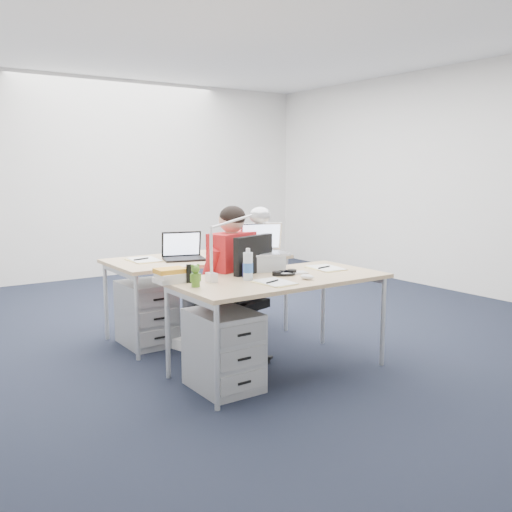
{
  "coord_description": "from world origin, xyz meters",
  "views": [
    {
      "loc": [
        -3.12,
        -4.43,
        1.51
      ],
      "look_at": [
        -0.61,
        -0.8,
        0.85
      ],
      "focal_mm": 40.0,
      "sensor_mm": 36.0,
      "label": 1
    }
  ],
  "objects_px": {
    "drawer_pedestal_far": "(147,313)",
    "dark_laptop": "(184,246)",
    "seated_person": "(220,282)",
    "water_bottle": "(248,264)",
    "desk_near": "(279,283)",
    "office_chair": "(235,325)",
    "silver_laptop": "(266,247)",
    "book_stack": "(171,275)",
    "desk_lamp": "(231,243)",
    "cordless_phone": "(189,274)",
    "wireless_keyboard": "(291,273)",
    "drawer_pedestal_near": "(223,350)",
    "bear_figurine": "(196,275)",
    "headphones": "(284,272)",
    "far_cup": "(214,246)",
    "can_koozie": "(247,269)",
    "desk_far": "(198,262)",
    "computer_mouse": "(307,277)",
    "sunglasses": "(283,273)"
  },
  "relations": [
    {
      "from": "computer_mouse",
      "to": "dark_laptop",
      "type": "relative_size",
      "value": 0.3
    },
    {
      "from": "seated_person",
      "to": "water_bottle",
      "type": "relative_size",
      "value": 5.32
    },
    {
      "from": "computer_mouse",
      "to": "book_stack",
      "type": "xyz_separation_m",
      "value": [
        -0.86,
        0.47,
        0.03
      ]
    },
    {
      "from": "desk_near",
      "to": "headphones",
      "type": "relative_size",
      "value": 7.4
    },
    {
      "from": "drawer_pedestal_far",
      "to": "desk_lamp",
      "type": "height_order",
      "value": "desk_lamp"
    },
    {
      "from": "cordless_phone",
      "to": "dark_laptop",
      "type": "height_order",
      "value": "dark_laptop"
    },
    {
      "from": "can_koozie",
      "to": "water_bottle",
      "type": "distance_m",
      "value": 0.13
    },
    {
      "from": "water_bottle",
      "to": "desk_lamp",
      "type": "height_order",
      "value": "desk_lamp"
    },
    {
      "from": "can_koozie",
      "to": "desk_lamp",
      "type": "bearing_deg",
      "value": -175.63
    },
    {
      "from": "bear_figurine",
      "to": "cordless_phone",
      "type": "xyz_separation_m",
      "value": [
        0.03,
        0.15,
        -0.01
      ]
    },
    {
      "from": "drawer_pedestal_far",
      "to": "wireless_keyboard",
      "type": "relative_size",
      "value": 2.22
    },
    {
      "from": "book_stack",
      "to": "dark_laptop",
      "type": "height_order",
      "value": "dark_laptop"
    },
    {
      "from": "desk_lamp",
      "to": "headphones",
      "type": "bearing_deg",
      "value": -21.69
    },
    {
      "from": "seated_person",
      "to": "desk_lamp",
      "type": "height_order",
      "value": "desk_lamp"
    },
    {
      "from": "desk_near",
      "to": "bear_figurine",
      "type": "xyz_separation_m",
      "value": [
        -0.69,
        0.03,
        0.13
      ]
    },
    {
      "from": "desk_far",
      "to": "silver_laptop",
      "type": "relative_size",
      "value": 4.41
    },
    {
      "from": "drawer_pedestal_far",
      "to": "headphones",
      "type": "relative_size",
      "value": 2.54
    },
    {
      "from": "bear_figurine",
      "to": "far_cup",
      "type": "height_order",
      "value": "bear_figurine"
    },
    {
      "from": "desk_near",
      "to": "water_bottle",
      "type": "relative_size",
      "value": 6.92
    },
    {
      "from": "can_koozie",
      "to": "far_cup",
      "type": "bearing_deg",
      "value": 69.6
    },
    {
      "from": "desk_near",
      "to": "desk_lamp",
      "type": "distance_m",
      "value": 0.48
    },
    {
      "from": "computer_mouse",
      "to": "headphones",
      "type": "distance_m",
      "value": 0.24
    },
    {
      "from": "office_chair",
      "to": "computer_mouse",
      "type": "bearing_deg",
      "value": -86.83
    },
    {
      "from": "seated_person",
      "to": "dark_laptop",
      "type": "bearing_deg",
      "value": 76.67
    },
    {
      "from": "cordless_phone",
      "to": "silver_laptop",
      "type": "bearing_deg",
      "value": 30.77
    },
    {
      "from": "drawer_pedestal_far",
      "to": "dark_laptop",
      "type": "relative_size",
      "value": 1.55
    },
    {
      "from": "book_stack",
      "to": "cordless_phone",
      "type": "bearing_deg",
      "value": -43.74
    },
    {
      "from": "office_chair",
      "to": "seated_person",
      "type": "xyz_separation_m",
      "value": [
        -0.04,
        0.17,
        0.33
      ]
    },
    {
      "from": "drawer_pedestal_far",
      "to": "can_koozie",
      "type": "distance_m",
      "value": 1.24
    },
    {
      "from": "drawer_pedestal_far",
      "to": "water_bottle",
      "type": "xyz_separation_m",
      "value": [
        0.28,
        -1.18,
        0.57
      ]
    },
    {
      "from": "cordless_phone",
      "to": "dark_laptop",
      "type": "xyz_separation_m",
      "value": [
        0.46,
        0.94,
        0.06
      ]
    },
    {
      "from": "office_chair",
      "to": "far_cup",
      "type": "bearing_deg",
      "value": 51.28
    },
    {
      "from": "silver_laptop",
      "to": "bear_figurine",
      "type": "bearing_deg",
      "value": -142.37
    },
    {
      "from": "dark_laptop",
      "to": "desk_far",
      "type": "bearing_deg",
      "value": 39.86
    },
    {
      "from": "desk_near",
      "to": "office_chair",
      "type": "distance_m",
      "value": 0.59
    },
    {
      "from": "drawer_pedestal_near",
      "to": "headphones",
      "type": "relative_size",
      "value": 2.54
    },
    {
      "from": "drawer_pedestal_near",
      "to": "bear_figurine",
      "type": "bearing_deg",
      "value": 153.92
    },
    {
      "from": "dark_laptop",
      "to": "headphones",
      "type": "bearing_deg",
      "value": -58.31
    },
    {
      "from": "silver_laptop",
      "to": "water_bottle",
      "type": "xyz_separation_m",
      "value": [
        -0.35,
        -0.26,
        -0.07
      ]
    },
    {
      "from": "bear_figurine",
      "to": "sunglasses",
      "type": "xyz_separation_m",
      "value": [
        0.78,
        0.03,
        -0.07
      ]
    },
    {
      "from": "office_chair",
      "to": "computer_mouse",
      "type": "relative_size",
      "value": 9.57
    },
    {
      "from": "desk_near",
      "to": "seated_person",
      "type": "height_order",
      "value": "seated_person"
    },
    {
      "from": "drawer_pedestal_near",
      "to": "water_bottle",
      "type": "height_order",
      "value": "water_bottle"
    },
    {
      "from": "drawer_pedestal_near",
      "to": "dark_laptop",
      "type": "bearing_deg",
      "value": 74.92
    },
    {
      "from": "silver_laptop",
      "to": "book_stack",
      "type": "height_order",
      "value": "silver_laptop"
    },
    {
      "from": "wireless_keyboard",
      "to": "water_bottle",
      "type": "relative_size",
      "value": 1.07
    },
    {
      "from": "office_chair",
      "to": "water_bottle",
      "type": "xyz_separation_m",
      "value": [
        -0.14,
        -0.39,
        0.56
      ]
    },
    {
      "from": "desk_lamp",
      "to": "book_stack",
      "type": "bearing_deg",
      "value": 147.3
    },
    {
      "from": "drawer_pedestal_near",
      "to": "dark_laptop",
      "type": "xyz_separation_m",
      "value": [
        0.32,
        1.18,
        0.58
      ]
    },
    {
      "from": "desk_near",
      "to": "seated_person",
      "type": "distance_m",
      "value": 0.61
    }
  ]
}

